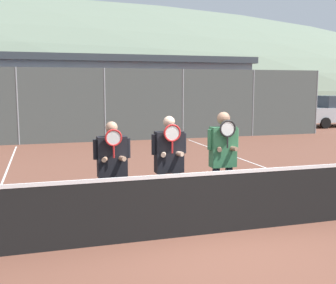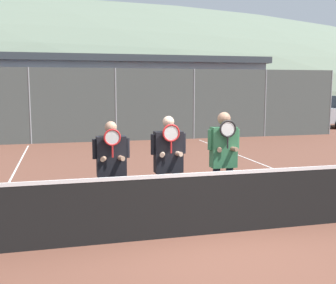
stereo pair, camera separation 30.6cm
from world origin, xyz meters
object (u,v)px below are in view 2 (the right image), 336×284
player_center_left (168,161)px  car_left_of_center (83,116)px  car_center (184,113)px  car_right_of_center (272,112)px  player_leftmost (112,165)px  player_center_right (224,155)px

player_center_left → car_left_of_center: size_ratio=0.40×
player_center_left → car_center: 14.42m
player_center_left → car_center: size_ratio=0.39×
car_center → car_right_of_center: car_center is taller
player_leftmost → player_center_right: size_ratio=0.93×
player_center_right → car_center: 14.07m
car_center → car_right_of_center: 4.94m
player_center_left → player_center_right: 1.01m
player_center_left → car_left_of_center: player_center_left is taller
car_right_of_center → player_leftmost: bearing=-126.6°
car_center → car_right_of_center: bearing=1.4°
car_right_of_center → car_center: bearing=-178.6°
car_left_of_center → car_right_of_center: size_ratio=1.05×
player_leftmost → car_right_of_center: bearing=53.4°
player_leftmost → player_center_right: player_center_right is taller
player_center_right → car_right_of_center: size_ratio=0.43×
player_leftmost → player_center_left: 0.94m
car_left_of_center → car_center: car_center is taller
player_center_left → player_center_right: player_center_right is taller
player_center_right → player_leftmost: bearing=179.3°
player_leftmost → player_center_left: bearing=-6.3°
player_leftmost → car_right_of_center: size_ratio=0.41×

